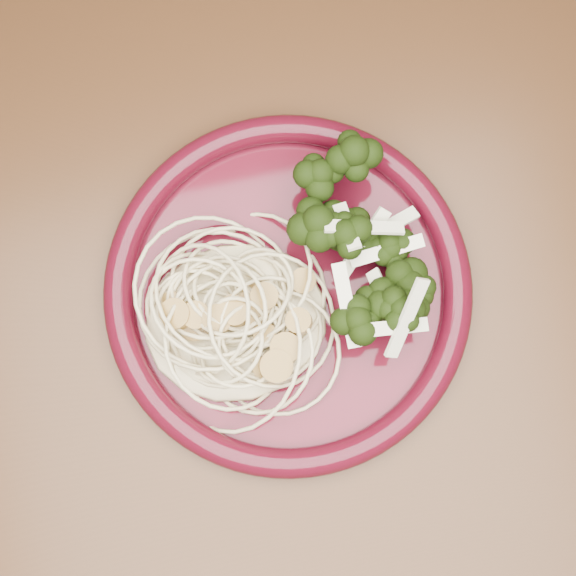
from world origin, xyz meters
The scene contains 6 objects.
dining_table centered at (0.00, 0.00, 0.65)m, with size 1.20×0.80×0.75m.
dinner_plate centered at (-0.09, -0.06, 0.76)m, with size 0.37×0.37×0.02m.
spaghetti_pile centered at (-0.13, -0.08, 0.77)m, with size 0.14×0.13×0.03m, color beige.
scallop_cluster centered at (-0.13, -0.08, 0.81)m, with size 0.12×0.12×0.04m, color #AA853E, non-canonical shape.
broccoli_pile centered at (-0.03, -0.04, 0.78)m, with size 0.09×0.15×0.05m, color black.
onion_garnish centered at (-0.03, -0.04, 0.81)m, with size 0.06×0.10×0.05m, color beige, non-canonical shape.
Camera 1 is at (-0.11, -0.17, 1.38)m, focal length 50.00 mm.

